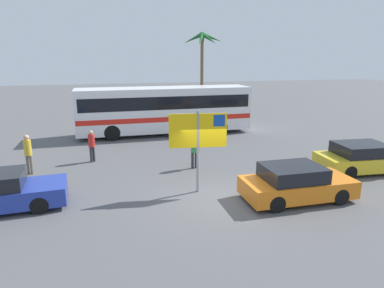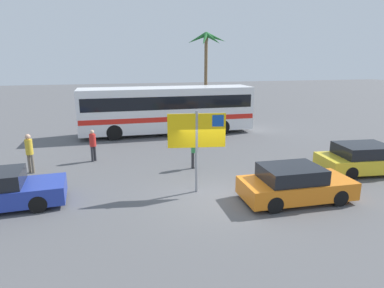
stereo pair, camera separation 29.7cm
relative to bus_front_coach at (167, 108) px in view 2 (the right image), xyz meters
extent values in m
plane|color=#565659|center=(-0.11, -11.46, -1.78)|extent=(120.00, 120.00, 0.00)
cube|color=white|center=(0.00, 0.00, -0.06)|extent=(11.65, 2.54, 2.90)
cube|color=black|center=(0.00, 0.00, 0.49)|extent=(11.18, 2.56, 0.84)
cube|color=red|center=(0.00, 0.00, -0.57)|extent=(11.53, 2.56, 0.32)
cylinder|color=black|center=(3.61, 1.14, -1.28)|extent=(1.00, 0.28, 1.00)
cylinder|color=black|center=(3.61, -1.14, -1.28)|extent=(1.00, 0.28, 1.00)
cylinder|color=black|center=(-3.61, 1.14, -1.28)|extent=(1.00, 0.28, 1.00)
cylinder|color=black|center=(-3.61, -1.14, -1.28)|extent=(1.00, 0.28, 1.00)
cylinder|color=gray|center=(-0.72, -10.64, -0.18)|extent=(0.11, 0.11, 3.20)
cube|color=yellow|center=(-0.72, -10.64, 0.67)|extent=(2.19, 0.38, 1.30)
cube|color=#1447A8|center=(0.07, -10.76, 1.04)|extent=(0.45, 0.13, 0.44)
cylinder|color=black|center=(-6.49, -9.54, -1.48)|extent=(0.61, 0.19, 0.60)
cylinder|color=black|center=(-6.41, -11.13, -1.48)|extent=(0.61, 0.19, 0.60)
cube|color=yellow|center=(7.43, -10.29, -1.30)|extent=(4.43, 2.26, 0.64)
cube|color=black|center=(7.18, -10.26, -0.72)|extent=(2.37, 1.92, 0.52)
cylinder|color=black|center=(8.83, -9.54, -1.48)|extent=(0.61, 0.21, 0.60)
cylinder|color=black|center=(6.19, -9.30, -1.48)|extent=(0.61, 0.21, 0.60)
cylinder|color=black|center=(6.03, -11.03, -1.48)|extent=(0.61, 0.21, 0.60)
cube|color=orange|center=(2.62, -12.33, -1.30)|extent=(4.07, 1.86, 0.64)
cube|color=black|center=(2.37, -12.32, -0.72)|extent=(2.13, 1.68, 0.52)
cylinder|color=black|center=(3.88, -11.52, -1.48)|extent=(0.60, 0.17, 0.60)
cylinder|color=black|center=(3.86, -13.17, -1.48)|extent=(0.60, 0.17, 0.60)
cylinder|color=black|center=(1.37, -11.48, -1.48)|extent=(0.60, 0.17, 0.60)
cylinder|color=black|center=(1.35, -13.14, -1.48)|extent=(0.60, 0.17, 0.60)
cylinder|color=#2D2D33|center=(-4.70, -5.42, -1.39)|extent=(0.13, 0.13, 0.79)
cylinder|color=#2D2D33|center=(-4.82, -5.55, -1.39)|extent=(0.13, 0.13, 0.79)
cylinder|color=red|center=(-4.76, -5.48, -0.69)|extent=(0.32, 0.32, 0.62)
sphere|color=tan|center=(-4.76, -5.48, -0.27)|extent=(0.21, 0.21, 0.21)
cylinder|color=#706656|center=(-7.39, -6.71, -1.34)|extent=(0.13, 0.13, 0.88)
cylinder|color=#706656|center=(-7.55, -6.62, -1.34)|extent=(0.13, 0.13, 0.88)
cylinder|color=gold|center=(-7.47, -6.66, -0.56)|extent=(0.32, 0.32, 0.70)
sphere|color=tan|center=(-7.47, -6.66, -0.09)|extent=(0.24, 0.24, 0.24)
cylinder|color=#2D2D33|center=(-0.16, -7.81, -1.39)|extent=(0.13, 0.13, 0.79)
cylinder|color=#2D2D33|center=(0.02, -7.80, -1.39)|extent=(0.13, 0.13, 0.79)
cylinder|color=#338E4C|center=(-0.07, -7.81, -0.69)|extent=(0.32, 0.32, 0.62)
sphere|color=tan|center=(-0.07, -7.81, -0.27)|extent=(0.21, 0.21, 0.21)
cylinder|color=brown|center=(5.71, 10.12, 1.78)|extent=(0.32, 0.32, 7.12)
cone|color=#23662D|center=(6.65, 9.97, 5.20)|extent=(2.10, 0.74, 1.10)
cone|color=#23662D|center=(6.08, 11.02, 5.27)|extent=(1.20, 2.08, 0.97)
cone|color=#23662D|center=(5.19, 10.93, 5.23)|extent=(1.47, 1.98, 1.03)
cone|color=#23662D|center=(4.79, 10.08, 5.11)|extent=(2.04, 0.52, 1.26)
cone|color=#23662D|center=(5.33, 9.34, 5.02)|extent=(1.25, 1.96, 1.43)
cone|color=#23662D|center=(6.16, 9.34, 5.07)|extent=(1.38, 1.95, 1.33)
camera|label=1|loc=(-4.19, -22.54, 3.32)|focal=31.51mm
camera|label=2|loc=(-3.90, -22.61, 3.32)|focal=31.51mm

